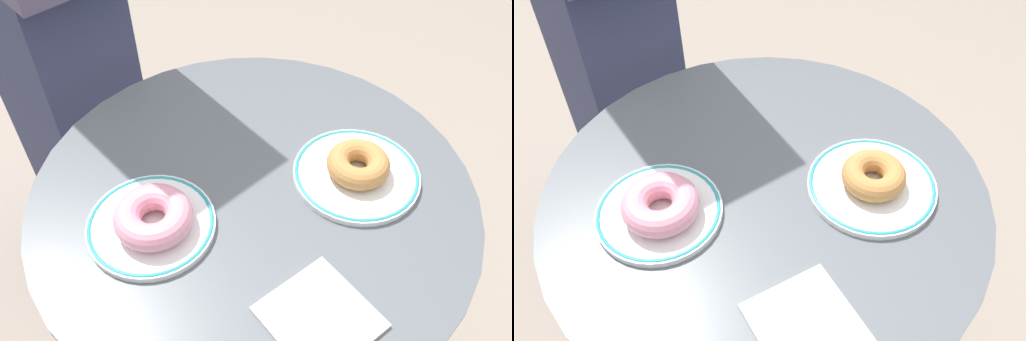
% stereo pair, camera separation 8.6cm
% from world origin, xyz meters
% --- Properties ---
extents(cafe_table, '(0.71, 0.71, 0.76)m').
position_xyz_m(cafe_table, '(0.00, 0.00, 0.54)').
color(cafe_table, '#565B60').
rests_on(cafe_table, ground).
extents(plate_left, '(0.19, 0.19, 0.01)m').
position_xyz_m(plate_left, '(-0.17, -0.02, 0.76)').
color(plate_left, white).
rests_on(plate_left, cafe_table).
extents(plate_right, '(0.20, 0.20, 0.01)m').
position_xyz_m(plate_right, '(0.17, -0.03, 0.76)').
color(plate_right, white).
rests_on(plate_right, cafe_table).
extents(donut_pink_frosted, '(0.15, 0.15, 0.04)m').
position_xyz_m(donut_pink_frosted, '(-0.16, -0.03, 0.79)').
color(donut_pink_frosted, pink).
rests_on(donut_pink_frosted, plate_left).
extents(donut_old_fashioned, '(0.14, 0.14, 0.04)m').
position_xyz_m(donut_old_fashioned, '(0.17, -0.03, 0.79)').
color(donut_old_fashioned, '#BC7F42').
rests_on(donut_old_fashioned, plate_right).
extents(paper_napkin, '(0.17, 0.17, 0.01)m').
position_xyz_m(paper_napkin, '(0.01, -0.24, 0.76)').
color(paper_napkin, white).
rests_on(paper_napkin, cafe_table).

